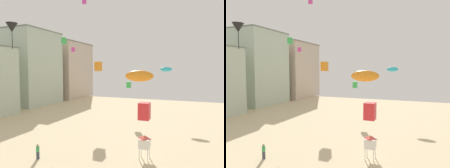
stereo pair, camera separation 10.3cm
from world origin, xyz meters
TOP-DOWN VIEW (x-y plane):
  - boardwalk_hotel_mid at (-27.90, 38.87)m, footprint 11.31×14.13m
  - boardwalk_hotel_far at (-27.90, 55.58)m, footprint 13.33×16.21m
  - kite_flyer at (-1.18, 10.78)m, footprint 0.34×0.34m
  - lifeguard_stand at (9.30, 14.96)m, footprint 1.10×1.10m
  - kite_green_box at (2.39, 31.82)m, footprint 0.75×0.75m
  - kite_red_box at (9.92, 11.95)m, footprint 0.98×0.98m
  - kite_magenta_box at (-2.26, 23.05)m, footprint 0.51×0.51m
  - kite_black_delta at (-11.27, 17.29)m, footprint 1.68×1.68m
  - kite_magenta_box_2 at (-6.64, 26.66)m, footprint 0.49×0.49m
  - kite_cyan_parafoil at (8.79, 36.33)m, footprint 2.29×0.64m
  - kite_orange_box at (-2.17, 27.84)m, footprint 1.07×1.07m
  - kite_orange_parafoil at (9.19, 12.87)m, footprint 2.72×0.76m
  - kite_green_box_2 at (-2.58, 17.87)m, footprint 0.52×0.52m

SIDE VIEW (x-z plane):
  - kite_flyer at x=-1.18m, z-range 0.10..1.74m
  - lifeguard_stand at x=9.30m, z-range 0.56..3.11m
  - kite_red_box at x=9.92m, z-range 4.96..6.49m
  - kite_green_box at x=2.39m, z-range 6.00..7.17m
  - kite_orange_parafoil at x=9.19m, z-range 8.32..9.38m
  - boardwalk_hotel_far at x=-27.90m, z-range 0.01..18.71m
  - kite_cyan_parafoil at x=8.79m, z-range 9.12..10.01m
  - boardwalk_hotel_mid at x=-27.90m, z-range 0.01..20.05m
  - kite_orange_box at x=-2.17m, z-range 9.23..10.91m
  - kite_magenta_box_2 at x=-6.64m, z-range 12.77..13.54m
  - kite_green_box_2 at x=-2.58m, z-range 12.99..13.80m
  - kite_black_delta at x=-11.27m, z-range 13.78..17.60m
  - kite_magenta_box at x=-2.26m, z-range 19.77..20.56m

